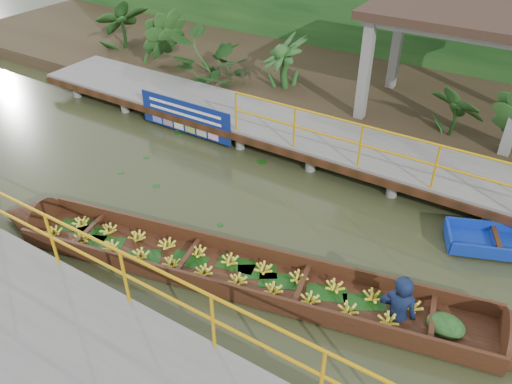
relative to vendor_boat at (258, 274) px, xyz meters
The scene contains 9 objects.
ground 2.26m from the vendor_boat, 149.01° to the left, with size 80.00×80.00×0.00m, color #292E17.
land_strip 8.87m from the vendor_boat, 102.56° to the left, with size 30.00×8.00×0.45m, color #312518.
far_dock 4.98m from the vendor_boat, 112.61° to the left, with size 16.00×2.06×1.66m.
near_dock 3.18m from the vendor_boat, 107.02° to the right, with size 18.00×2.40×1.73m.
pavilion 7.97m from the vendor_boat, 81.84° to the left, with size 4.40×3.00×3.00m.
foliage_backdrop 11.46m from the vendor_boat, 99.81° to the left, with size 30.00×0.80×4.00m, color #123B15.
vendor_boat is the anchor object (origin of this frame).
blue_banner 5.79m from the vendor_boat, 141.00° to the left, with size 2.87×0.04×0.90m.
tropical_plants 7.51m from the vendor_boat, 119.67° to the left, with size 14.39×1.39×1.74m.
Camera 1 is at (5.24, -6.52, 6.34)m, focal length 35.00 mm.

